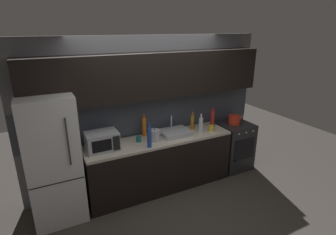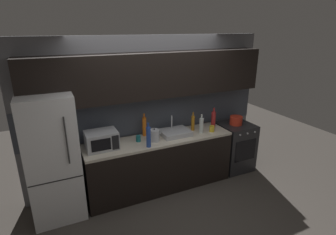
% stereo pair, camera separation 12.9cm
% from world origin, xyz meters
% --- Properties ---
extents(ground_plane, '(10.00, 10.00, 0.00)m').
position_xyz_m(ground_plane, '(0.00, 0.00, 0.00)').
color(ground_plane, '#3D3833').
extents(back_wall, '(4.18, 0.44, 2.50)m').
position_xyz_m(back_wall, '(0.00, 1.20, 1.55)').
color(back_wall, slate).
rests_on(back_wall, ground).
extents(counter_run, '(2.44, 0.60, 0.90)m').
position_xyz_m(counter_run, '(0.00, 0.90, 0.45)').
color(counter_run, black).
rests_on(counter_run, ground).
extents(refrigerator, '(0.68, 0.69, 1.81)m').
position_xyz_m(refrigerator, '(-1.60, 0.90, 0.90)').
color(refrigerator, white).
rests_on(refrigerator, ground).
extents(oven_range, '(0.60, 0.62, 0.90)m').
position_xyz_m(oven_range, '(1.56, 0.90, 0.45)').
color(oven_range, '#232326').
rests_on(oven_range, ground).
extents(microwave, '(0.46, 0.35, 0.27)m').
position_xyz_m(microwave, '(-0.92, 0.92, 1.04)').
color(microwave, '#A8AAAF').
rests_on(microwave, counter_run).
extents(sink_basin, '(0.48, 0.38, 0.30)m').
position_xyz_m(sink_basin, '(0.30, 0.93, 0.94)').
color(sink_basin, '#ADAFB5').
rests_on(sink_basin, counter_run).
extents(kettle, '(0.19, 0.16, 0.21)m').
position_xyz_m(kettle, '(-0.11, 0.85, 0.99)').
color(kettle, '#B7BABF').
rests_on(kettle, counter_run).
extents(wine_bottle_red, '(0.08, 0.08, 0.36)m').
position_xyz_m(wine_bottle_red, '(1.08, 0.96, 1.05)').
color(wine_bottle_red, '#A82323').
rests_on(wine_bottle_red, counter_run).
extents(wine_bottle_orange, '(0.07, 0.07, 0.38)m').
position_xyz_m(wine_bottle_orange, '(-0.18, 1.12, 1.06)').
color(wine_bottle_orange, orange).
rests_on(wine_bottle_orange, counter_run).
extents(wine_bottle_blue, '(0.07, 0.07, 0.38)m').
position_xyz_m(wine_bottle_blue, '(-0.27, 0.68, 1.06)').
color(wine_bottle_blue, '#234299').
rests_on(wine_bottle_blue, counter_run).
extents(wine_bottle_clear, '(0.07, 0.07, 0.33)m').
position_xyz_m(wine_bottle_clear, '(0.74, 0.83, 1.03)').
color(wine_bottle_clear, silver).
rests_on(wine_bottle_clear, counter_run).
extents(wine_bottle_amber, '(0.06, 0.06, 0.33)m').
position_xyz_m(wine_bottle_amber, '(0.67, 0.99, 1.03)').
color(wine_bottle_amber, '#B27019').
rests_on(wine_bottle_amber, counter_run).
extents(mug_teal, '(0.08, 0.08, 0.10)m').
position_xyz_m(mug_teal, '(-0.35, 0.93, 0.95)').
color(mug_teal, '#19666B').
rests_on(mug_teal, counter_run).
extents(mug_yellow, '(0.08, 0.08, 0.10)m').
position_xyz_m(mug_yellow, '(0.94, 0.79, 0.95)').
color(mug_yellow, gold).
rests_on(mug_yellow, counter_run).
extents(cooking_pot, '(0.23, 0.23, 0.16)m').
position_xyz_m(cooking_pot, '(1.54, 0.90, 0.98)').
color(cooking_pot, red).
rests_on(cooking_pot, oven_range).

